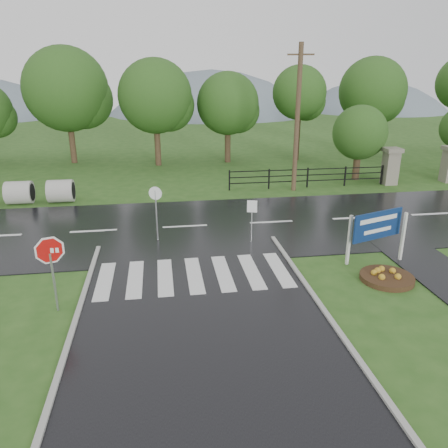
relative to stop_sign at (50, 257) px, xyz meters
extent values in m
plane|color=#2B541C|center=(4.18, -3.35, -1.74)|extent=(120.00, 120.00, 0.00)
cube|color=black|center=(4.18, 6.65, -1.74)|extent=(90.00, 8.00, 0.04)
cube|color=black|center=(12.68, 0.65, -1.74)|extent=(2.20, 11.00, 0.04)
cube|color=silver|center=(1.18, 1.65, -1.68)|extent=(0.50, 2.80, 0.02)
cube|color=silver|center=(2.18, 1.65, -1.68)|extent=(0.50, 2.80, 0.02)
cube|color=silver|center=(3.18, 1.65, -1.68)|extent=(0.50, 2.80, 0.02)
cube|color=silver|center=(4.18, 1.65, -1.68)|extent=(0.50, 2.80, 0.02)
cube|color=silver|center=(5.18, 1.65, -1.68)|extent=(0.50, 2.80, 0.02)
cube|color=silver|center=(6.18, 1.65, -1.68)|extent=(0.50, 2.80, 0.02)
cube|color=silver|center=(7.18, 1.65, -1.68)|extent=(0.50, 2.80, 0.02)
cube|color=gray|center=(17.18, 12.65, -0.74)|extent=(0.80, 0.80, 2.00)
cube|color=#6B6659|center=(17.18, 12.65, 0.38)|extent=(1.00, 1.00, 0.24)
cube|color=black|center=(11.93, 12.65, -1.34)|extent=(9.50, 0.05, 0.05)
cube|color=black|center=(11.93, 12.65, -0.99)|extent=(9.50, 0.05, 0.05)
cube|color=black|center=(11.93, 12.65, -0.64)|extent=(9.50, 0.05, 0.05)
cube|color=black|center=(7.18, 12.65, -1.14)|extent=(0.08, 0.08, 1.20)
cube|color=black|center=(16.68, 12.65, -1.14)|extent=(0.08, 0.08, 1.20)
sphere|color=slate|center=(12.18, 61.65, -19.02)|extent=(48.00, 48.00, 48.00)
sphere|color=slate|center=(40.18, 61.65, -14.70)|extent=(36.00, 36.00, 36.00)
cylinder|color=#9E9B93|center=(-4.20, 11.65, -1.14)|extent=(1.30, 1.20, 1.20)
cylinder|color=#9E9B93|center=(-2.10, 11.65, -1.14)|extent=(1.30, 1.20, 1.20)
cube|color=#939399|center=(0.00, 0.00, -0.82)|extent=(0.05, 0.05, 1.83)
cylinder|color=white|center=(0.00, 0.01, 0.19)|extent=(1.04, 0.38, 1.10)
cylinder|color=#B5100C|center=(0.00, 0.00, 0.19)|extent=(0.91, 0.34, 0.96)
cube|color=silver|center=(9.77, 1.82, -0.79)|extent=(0.12, 0.12, 1.88)
cube|color=silver|center=(11.85, 1.82, -0.79)|extent=(0.12, 0.12, 1.88)
cube|color=navy|center=(10.81, 1.82, -0.28)|extent=(2.15, 0.81, 1.04)
cube|color=white|center=(10.81, 1.78, -0.04)|extent=(1.69, 0.61, 0.17)
cube|color=white|center=(10.81, 1.78, -0.46)|extent=(1.25, 0.45, 0.14)
cylinder|color=#332111|center=(10.57, 0.39, -1.65)|extent=(1.78, 1.78, 0.18)
cube|color=#939399|center=(6.75, 4.39, -0.89)|extent=(0.04, 0.04, 1.70)
cube|color=white|center=(6.75, 4.37, -0.17)|extent=(0.39, 0.12, 0.49)
cylinder|color=#939399|center=(2.96, 5.15, -0.65)|extent=(0.06, 0.06, 2.17)
cylinder|color=white|center=(2.96, 5.13, 0.32)|extent=(0.52, 0.18, 0.54)
cylinder|color=#473523|center=(10.93, 12.15, 2.31)|extent=(0.27, 0.27, 8.10)
cube|color=brown|center=(10.93, 12.15, 5.73)|extent=(1.40, 0.53, 0.09)
cylinder|color=#3D2B1C|center=(15.68, 14.15, -0.49)|extent=(0.40, 0.40, 2.50)
sphere|color=#214916|center=(15.68, 14.15, 1.26)|extent=(3.38, 3.38, 3.38)
camera|label=1|loc=(3.18, -11.90, 4.99)|focal=35.00mm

